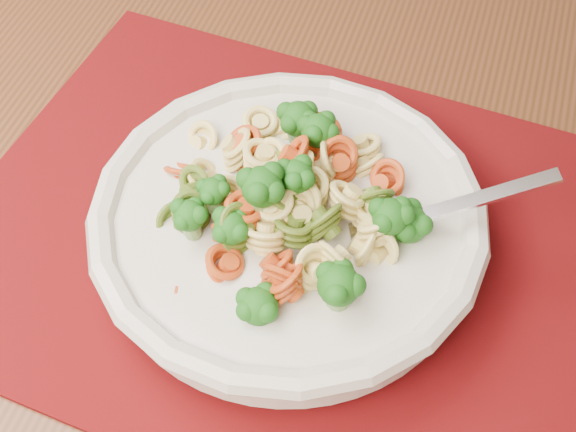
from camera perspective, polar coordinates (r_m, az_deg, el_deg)
The scene contains 5 objects.
dining_table at distance 0.78m, azimuth -0.94°, elevation 1.98°, with size 1.57×1.23×0.76m.
placemat at distance 0.61m, azimuth -0.12°, elevation -1.58°, with size 0.49×0.38×0.00m, color #57030C.
pasta_bowl at distance 0.58m, azimuth 0.00°, elevation -0.50°, with size 0.29×0.29×0.05m.
pasta_broccoli_heap at distance 0.57m, azimuth 0.00°, elevation 0.37°, with size 0.24×0.24×0.06m, color #DECC6D, non-canonical shape.
fork at distance 0.56m, azimuth 5.54°, elevation -1.17°, with size 0.19×0.02×0.01m, color silver, non-canonical shape.
Camera 1 is at (0.42, 0.27, 1.25)m, focal length 50.00 mm.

